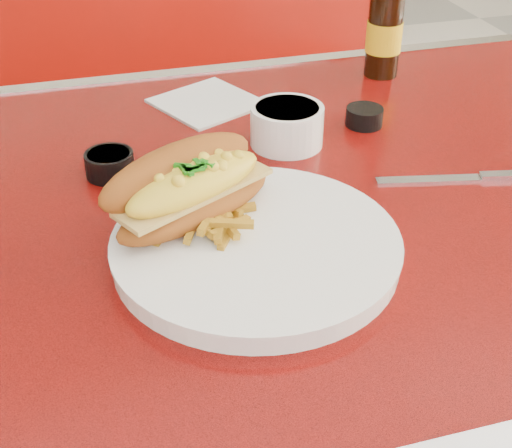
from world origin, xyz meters
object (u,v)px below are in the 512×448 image
object	(u,v)px
booth_bench_far	(175,197)
sauce_cup_right	(364,116)
fork	(218,209)
beer_bottle	(385,24)
dinner_plate	(256,247)
sauce_cup_left	(110,163)
diner_table	(271,297)
knife	(472,177)
gravy_ramekin	(287,124)
mac_hoagie	(189,186)

from	to	relation	value
booth_bench_far	sauce_cup_right	xyz separation A→B (m)	(0.18, -0.67, 0.50)
fork	beer_bottle	xyz separation A→B (m)	(0.35, 0.36, 0.06)
dinner_plate	sauce_cup_left	distance (m)	0.25
diner_table	fork	world-z (taller)	fork
beer_bottle	knife	xyz separation A→B (m)	(-0.03, -0.34, -0.08)
gravy_ramekin	sauce_cup_left	xyz separation A→B (m)	(-0.23, -0.02, -0.01)
diner_table	fork	distance (m)	0.21
fork	booth_bench_far	bearing A→B (deg)	-28.41
sauce_cup_right	beer_bottle	xyz separation A→B (m)	(0.10, 0.17, 0.07)
fork	knife	distance (m)	0.32
knife	beer_bottle	bearing A→B (deg)	96.72
gravy_ramekin	knife	bearing A→B (deg)	-38.54
beer_bottle	knife	distance (m)	0.35
diner_table	mac_hoagie	bearing A→B (deg)	-152.30
sauce_cup_left	sauce_cup_right	size ratio (longest dim) A/B	1.32
fork	gravy_ramekin	bearing A→B (deg)	-61.87
booth_bench_far	sauce_cup_left	bearing A→B (deg)	-104.11
dinner_plate	mac_hoagie	distance (m)	0.09
booth_bench_far	knife	world-z (taller)	booth_bench_far
sauce_cup_left	beer_bottle	bearing A→B (deg)	24.92
mac_hoagie	diner_table	bearing A→B (deg)	-0.06
booth_bench_far	diner_table	bearing A→B (deg)	-90.00
beer_bottle	knife	world-z (taller)	beer_bottle
fork	knife	bearing A→B (deg)	-110.84
mac_hoagie	sauce_cup_right	world-z (taller)	mac_hoagie
booth_bench_far	beer_bottle	bearing A→B (deg)	-61.43
fork	sauce_cup_right	size ratio (longest dim) A/B	2.28
diner_table	gravy_ramekin	distance (m)	0.23
mac_hoagie	sauce_cup_left	bearing A→B (deg)	87.26
mac_hoagie	gravy_ramekin	distance (m)	0.24
diner_table	sauce_cup_right	xyz separation A→B (m)	(0.18, 0.14, 0.18)
diner_table	beer_bottle	size ratio (longest dim) A/B	5.56
beer_bottle	mac_hoagie	bearing A→B (deg)	-136.74
booth_bench_far	mac_hoagie	size ratio (longest dim) A/B	5.51
fork	sauce_cup_left	xyz separation A→B (m)	(-0.10, 0.15, -0.00)
diner_table	fork	bearing A→B (deg)	-146.24
mac_hoagie	knife	world-z (taller)	mac_hoagie
knife	dinner_plate	bearing A→B (deg)	-152.73
sauce_cup_left	diner_table	bearing A→B (deg)	-27.32
diner_table	beer_bottle	world-z (taller)	beer_bottle
diner_table	gravy_ramekin	world-z (taller)	gravy_ramekin
diner_table	dinner_plate	xyz separation A→B (m)	(-0.05, -0.12, 0.17)
booth_bench_far	knife	xyz separation A→B (m)	(0.24, -0.85, 0.49)
dinner_plate	knife	world-z (taller)	dinner_plate
gravy_ramekin	fork	bearing A→B (deg)	-128.61
diner_table	gravy_ramekin	bearing A→B (deg)	64.52
sauce_cup_right	knife	world-z (taller)	sauce_cup_right
beer_bottle	fork	bearing A→B (deg)	-134.71
mac_hoagie	fork	size ratio (longest dim) A/B	1.60
booth_bench_far	dinner_plate	world-z (taller)	booth_bench_far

